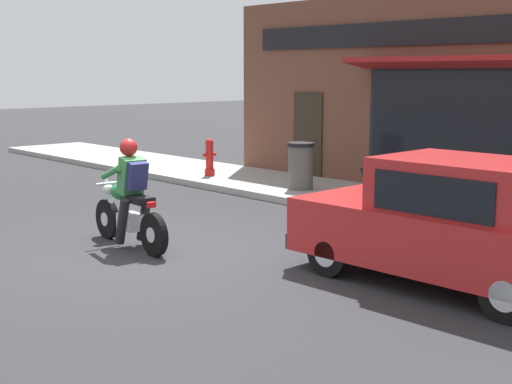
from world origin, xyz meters
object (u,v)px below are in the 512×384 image
object	(u,v)px
trash_bin	(301,166)
car_hatchback	(449,224)
motorcycle_with_rider	(130,202)
fire_hydrant	(210,157)

from	to	relation	value
trash_bin	car_hatchback	bearing A→B (deg)	-120.36
motorcycle_with_rider	car_hatchback	size ratio (longest dim) A/B	0.53
motorcycle_with_rider	trash_bin	bearing A→B (deg)	15.08
motorcycle_with_rider	car_hatchback	distance (m)	4.62
motorcycle_with_rider	trash_bin	distance (m)	5.25
motorcycle_with_rider	fire_hydrant	size ratio (longest dim) A/B	2.30
motorcycle_with_rider	trash_bin	size ratio (longest dim) A/B	2.06
trash_bin	fire_hydrant	xyz separation A→B (m)	(-0.16, 2.83, -0.06)
motorcycle_with_rider	fire_hydrant	xyz separation A→B (m)	(4.91, 4.19, -0.11)
car_hatchback	fire_hydrant	bearing A→B (deg)	69.65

